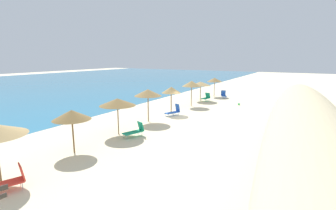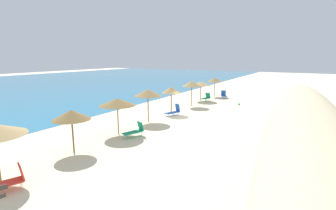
{
  "view_description": "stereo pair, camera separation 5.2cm",
  "coord_description": "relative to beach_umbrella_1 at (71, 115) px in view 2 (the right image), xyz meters",
  "views": [
    {
      "loc": [
        -20.35,
        -10.18,
        5.65
      ],
      "look_at": [
        -0.09,
        1.54,
        1.12
      ],
      "focal_mm": 26.65,
      "sensor_mm": 36.0,
      "label": 1
    },
    {
      "loc": [
        -20.32,
        -10.23,
        5.65
      ],
      "look_at": [
        -0.09,
        1.54,
        1.12
      ],
      "focal_mm": 26.65,
      "sensor_mm": 36.0,
      "label": 2
    }
  ],
  "objects": [
    {
      "name": "ground_plane",
      "position": [
        10.87,
        -1.84,
        -2.31
      ],
      "size": [
        160.0,
        160.0,
        0.0
      ],
      "primitive_type": "plane",
      "color": "beige"
    },
    {
      "name": "dune_ridge",
      "position": [
        8.28,
        -11.99,
        -0.89
      ],
      "size": [
        44.24,
        7.64,
        2.83
      ],
      "primitive_type": "ellipsoid",
      "rotation": [
        0.0,
        0.0,
        0.07
      ],
      "color": "beige",
      "rests_on": "ground_plane"
    },
    {
      "name": "beach_umbrella_1",
      "position": [
        0.0,
        0.0,
        0.0
      ],
      "size": [
        2.23,
        2.23,
        2.61
      ],
      "color": "brown",
      "rests_on": "ground_plane"
    },
    {
      "name": "beach_umbrella_2",
      "position": [
        4.11,
        0.09,
        0.11
      ],
      "size": [
        2.65,
        2.65,
        2.69
      ],
      "color": "brown",
      "rests_on": "ground_plane"
    },
    {
      "name": "beach_umbrella_3",
      "position": [
        8.28,
        0.28,
        0.28
      ],
      "size": [
        2.41,
        2.41,
        2.89
      ],
      "color": "brown",
      "rests_on": "ground_plane"
    },
    {
      "name": "beach_umbrella_4",
      "position": [
        12.06,
        0.07,
        0.1
      ],
      "size": [
        1.91,
        1.91,
        2.73
      ],
      "color": "brown",
      "rests_on": "ground_plane"
    },
    {
      "name": "beach_umbrella_5",
      "position": [
        16.59,
        -0.07,
        0.32
      ],
      "size": [
        2.19,
        2.19,
        2.95
      ],
      "color": "brown",
      "rests_on": "ground_plane"
    },
    {
      "name": "beach_umbrella_6",
      "position": [
        20.52,
        0.45,
        -0.05
      ],
      "size": [
        2.58,
        2.58,
        2.5
      ],
      "color": "brown",
      "rests_on": "ground_plane"
    },
    {
      "name": "beach_umbrella_7",
      "position": [
        24.81,
        0.09,
        0.12
      ],
      "size": [
        2.14,
        2.14,
        2.72
      ],
      "color": "brown",
      "rests_on": "ground_plane"
    },
    {
      "name": "lounge_chair_0",
      "position": [
        -4.34,
        -1.27,
        -1.83
      ],
      "size": [
        1.53,
        1.09,
        1.07
      ],
      "rotation": [
        0.0,
        0.0,
        1.21
      ],
      "color": "red",
      "rests_on": "ground_plane"
    },
    {
      "name": "lounge_chair_1",
      "position": [
        20.77,
        -0.28,
        -1.84
      ],
      "size": [
        1.41,
        0.83,
        1.04
      ],
      "rotation": [
        0.0,
        0.0,
        1.43
      ],
      "color": "#199972",
      "rests_on": "ground_plane"
    },
    {
      "name": "lounge_chair_2",
      "position": [
        24.5,
        -1.42,
        -1.92
      ],
      "size": [
        1.52,
        1.17,
        0.98
      ],
      "rotation": [
        0.0,
        0.0,
        2.01
      ],
      "color": "blue",
      "rests_on": "ground_plane"
    },
    {
      "name": "lounge_chair_3",
      "position": [
        11.49,
        -0.54,
        -1.89
      ],
      "size": [
        1.64,
        1.13,
        1.09
      ],
      "rotation": [
        0.0,
        0.0,
        1.17
      ],
      "color": "blue",
      "rests_on": "ground_plane"
    },
    {
      "name": "lounge_chair_4",
      "position": [
        4.25,
        -1.34,
        -1.87
      ],
      "size": [
        1.66,
        1.04,
        1.02
      ],
      "rotation": [
        0.0,
        0.0,
        1.25
      ],
      "color": "#199972",
      "rests_on": "ground_plane"
    },
    {
      "name": "beach_ball",
      "position": [
        19.96,
        -4.75,
        -2.18
      ],
      "size": [
        0.25,
        0.25,
        0.25
      ],
      "primitive_type": "sphere",
      "color": "green",
      "rests_on": "ground_plane"
    }
  ]
}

